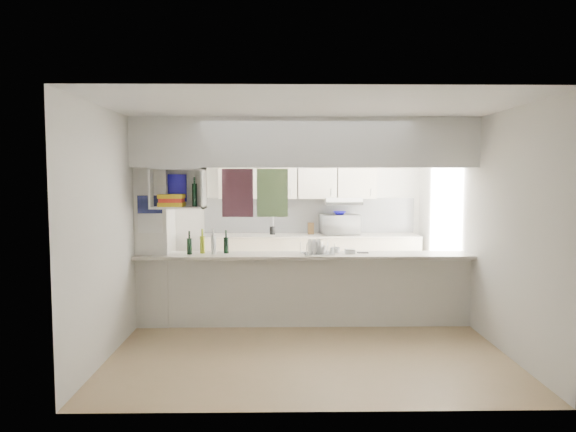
{
  "coord_description": "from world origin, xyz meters",
  "views": [
    {
      "loc": [
        -0.3,
        -6.39,
        1.9
      ],
      "look_at": [
        -0.19,
        0.5,
        1.36
      ],
      "focal_mm": 32.0,
      "sensor_mm": 36.0,
      "label": 1
    }
  ],
  "objects_px": {
    "bowl": "(340,213)",
    "wine_bottles": "(208,245)",
    "microwave": "(340,224)",
    "dish_rack": "(317,248)"
  },
  "relations": [
    {
      "from": "dish_rack",
      "to": "wine_bottles",
      "type": "relative_size",
      "value": 0.85
    },
    {
      "from": "dish_rack",
      "to": "bowl",
      "type": "bearing_deg",
      "value": 62.08
    },
    {
      "from": "dish_rack",
      "to": "wine_bottles",
      "type": "bearing_deg",
      "value": 163.22
    },
    {
      "from": "bowl",
      "to": "wine_bottles",
      "type": "relative_size",
      "value": 0.44
    },
    {
      "from": "microwave",
      "to": "bowl",
      "type": "distance_m",
      "value": 0.2
    },
    {
      "from": "bowl",
      "to": "wine_bottles",
      "type": "xyz_separation_m",
      "value": [
        -1.9,
        -2.11,
        -0.25
      ]
    },
    {
      "from": "dish_rack",
      "to": "wine_bottles",
      "type": "xyz_separation_m",
      "value": [
        -1.37,
        0.06,
        0.04
      ]
    },
    {
      "from": "microwave",
      "to": "dish_rack",
      "type": "height_order",
      "value": "microwave"
    },
    {
      "from": "dish_rack",
      "to": "microwave",
      "type": "bearing_deg",
      "value": 62.01
    },
    {
      "from": "microwave",
      "to": "wine_bottles",
      "type": "relative_size",
      "value": 1.18
    }
  ]
}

